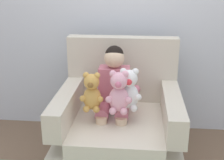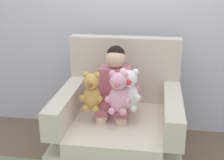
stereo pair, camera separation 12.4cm
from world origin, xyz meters
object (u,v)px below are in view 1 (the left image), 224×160
Objects in this scene: seated_child at (114,90)px; armchair at (119,126)px; plush_white at (129,90)px; plush_honey at (92,93)px; plush_pink at (119,93)px.

armchair is at bearing -36.75° from seated_child.
plush_honey is at bearing -166.04° from plush_white.
armchair is 1.24× the size of seated_child.
seated_child is at bearing 28.39° from plush_honey.
seated_child is 2.40× the size of plush_pink.
armchair is at bearing 75.34° from plush_pink.
seated_child is at bearing 139.72° from plush_white.
seated_child is (-0.05, 0.03, 0.31)m from armchair.
armchair is at bearing 132.85° from plush_white.
armchair is 0.44m from plush_honey.
plush_honey is (-0.21, 0.02, -0.01)m from plush_pink.
plush_honey is (-0.21, -0.15, 0.36)m from armchair.
plush_pink is at bearing -133.94° from plush_white.
plush_white is at bearing -51.07° from armchair.
seated_child is 0.24m from plush_honey.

